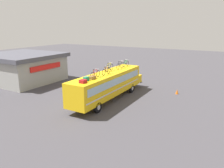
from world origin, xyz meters
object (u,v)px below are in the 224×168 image
(rooftop_bicycle_5, at_px, (126,64))
(traffic_cone, at_px, (177,92))
(rooftop_bicycle_3, at_px, (109,67))
(rooftop_bicycle_4, at_px, (120,66))
(luggage_bag_3, at_px, (92,78))
(rooftop_bicycle_2, at_px, (106,71))
(luggage_bag_1, at_px, (83,81))
(bus, at_px, (109,84))
(luggage_bag_2, at_px, (86,79))
(rooftop_bicycle_1, at_px, (95,74))

(rooftop_bicycle_5, distance_m, traffic_cone, 7.18)
(rooftop_bicycle_3, xyz_separation_m, rooftop_bicycle_5, (3.52, -0.34, -0.04))
(rooftop_bicycle_3, relative_size, rooftop_bicycle_4, 1.01)
(rooftop_bicycle_5, bearing_deg, rooftop_bicycle_4, -176.99)
(luggage_bag_3, distance_m, traffic_cone, 11.47)
(luggage_bag_3, relative_size, rooftop_bicycle_4, 0.42)
(traffic_cone, bearing_deg, rooftop_bicycle_2, 139.26)
(luggage_bag_1, height_order, rooftop_bicycle_5, rooftop_bicycle_5)
(bus, relative_size, rooftop_bicycle_4, 7.74)
(bus, distance_m, traffic_cone, 8.66)
(luggage_bag_3, height_order, traffic_cone, luggage_bag_3)
(rooftop_bicycle_4, distance_m, traffic_cone, 7.69)
(bus, height_order, luggage_bag_1, luggage_bag_1)
(luggage_bag_2, height_order, rooftop_bicycle_4, rooftop_bicycle_4)
(rooftop_bicycle_3, bearing_deg, rooftop_bicycle_5, -5.54)
(luggage_bag_2, xyz_separation_m, rooftop_bicycle_5, (8.62, 0.16, 0.17))
(luggage_bag_3, xyz_separation_m, rooftop_bicycle_3, (4.29, 0.62, 0.24))
(rooftop_bicycle_2, bearing_deg, rooftop_bicycle_5, 3.77)
(rooftop_bicycle_1, xyz_separation_m, rooftop_bicycle_4, (5.36, 0.09, 0.02))
(rooftop_bicycle_2, xyz_separation_m, rooftop_bicycle_3, (1.82, 0.69, 0.04))
(luggage_bag_3, bearing_deg, luggage_bag_1, -175.86)
(bus, height_order, rooftop_bicycle_3, rooftop_bicycle_3)
(luggage_bag_1, height_order, traffic_cone, luggage_bag_1)
(luggage_bag_1, xyz_separation_m, rooftop_bicycle_4, (7.64, 0.30, 0.24))
(luggage_bag_2, bearing_deg, traffic_cone, -31.01)
(rooftop_bicycle_1, bearing_deg, luggage_bag_1, -174.81)
(rooftop_bicycle_2, bearing_deg, rooftop_bicycle_1, 174.80)
(luggage_bag_3, relative_size, rooftop_bicycle_3, 0.42)
(bus, xyz_separation_m, luggage_bag_3, (-3.47, -0.20, 1.41))
(traffic_cone, bearing_deg, rooftop_bicycle_1, 144.96)
(luggage_bag_2, distance_m, rooftop_bicycle_3, 5.13)
(luggage_bag_1, relative_size, rooftop_bicycle_3, 0.33)
(bus, relative_size, luggage_bag_3, 18.37)
(rooftop_bicycle_1, height_order, rooftop_bicycle_2, rooftop_bicycle_1)
(luggage_bag_2, relative_size, traffic_cone, 0.89)
(rooftop_bicycle_1, relative_size, rooftop_bicycle_3, 0.94)
(rooftop_bicycle_1, relative_size, rooftop_bicycle_5, 1.01)
(bus, bearing_deg, rooftop_bicycle_5, 1.02)
(luggage_bag_2, bearing_deg, rooftop_bicycle_1, -0.95)
(rooftop_bicycle_1, height_order, rooftop_bicycle_3, rooftop_bicycle_3)
(luggage_bag_3, xyz_separation_m, traffic_cone, (9.33, -5.98, -2.96))
(rooftop_bicycle_1, relative_size, rooftop_bicycle_2, 1.02)
(bus, bearing_deg, rooftop_bicycle_1, -177.74)
(luggage_bag_1, height_order, rooftop_bicycle_2, rooftop_bicycle_2)
(luggage_bag_2, bearing_deg, rooftop_bicycle_5, 1.08)
(luggage_bag_1, bearing_deg, rooftop_bicycle_5, 2.40)
(bus, height_order, rooftop_bicycle_5, rooftop_bicycle_5)
(luggage_bag_2, distance_m, rooftop_bicycle_4, 6.84)
(rooftop_bicycle_4, bearing_deg, traffic_cone, -61.84)
(bus, bearing_deg, luggage_bag_3, -176.68)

